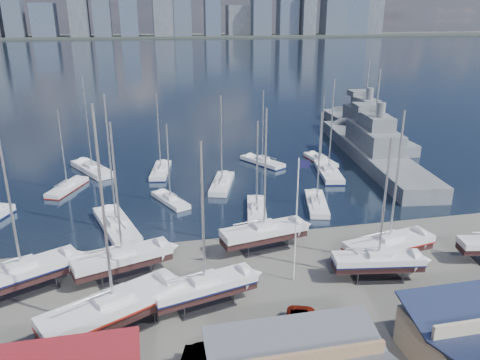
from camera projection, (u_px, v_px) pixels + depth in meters
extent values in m
plane|color=#605E59|center=(249.00, 280.00, 47.16)|extent=(1400.00, 1400.00, 0.00)
cube|color=#182837|center=(150.00, 54.00, 333.11)|extent=(1400.00, 600.00, 0.40)
cube|color=#2D332D|center=(143.00, 37.00, 572.48)|extent=(1400.00, 80.00, 2.20)
cube|color=#3D4756|center=(13.00, 11.00, 527.53)|extent=(19.55, 21.83, 55.97)
cube|color=#475166|center=(44.00, 20.00, 542.56)|extent=(26.03, 30.49, 37.14)
cube|color=#3D4756|center=(101.00, 6.00, 541.17)|extent=(19.42, 28.42, 67.60)
cube|color=#475166|center=(128.00, 12.00, 552.41)|extent=(20.24, 23.80, 54.09)
cube|color=#595E66|center=(163.00, 12.00, 557.53)|extent=(24.62, 19.72, 54.00)
cube|color=#3D4756|center=(182.00, 12.00, 559.91)|extent=(20.75, 17.93, 55.97)
cube|color=#475166|center=(212.00, 17.00, 567.74)|extent=(18.36, 16.25, 43.03)
cube|color=#595E66|center=(238.00, 20.00, 593.58)|extent=(28.49, 22.03, 35.69)
cube|color=#3D4756|center=(261.00, 15.00, 580.02)|extent=(23.34, 17.87, 49.11)
cube|color=#475166|center=(288.00, 4.00, 597.06)|extent=(25.35, 19.79, 75.95)
cube|color=#595E66|center=(307.00, 11.00, 598.74)|extent=(17.00, 27.45, 57.67)
cube|color=#475166|center=(354.00, 5.00, 618.36)|extent=(30.82, 28.37, 74.41)
cube|color=#595E66|center=(374.00, 4.00, 625.47)|extent=(21.74, 17.03, 77.48)
cube|color=#50535B|center=(303.00, 359.00, 31.23)|extent=(12.60, 8.40, 1.27)
cube|color=#2D2D33|center=(25.00, 292.00, 45.07)|extent=(6.36, 4.99, 0.16)
cube|color=black|center=(23.00, 278.00, 44.56)|extent=(10.51, 7.01, 0.84)
cube|color=silver|center=(22.00, 270.00, 44.28)|extent=(10.72, 7.40, 0.84)
cube|color=#0D1543|center=(22.00, 273.00, 44.41)|extent=(10.82, 7.47, 0.17)
cube|color=silver|center=(21.00, 264.00, 44.06)|extent=(3.15, 2.77, 0.50)
cylinder|color=#B2B2B7|center=(9.00, 196.00, 41.78)|extent=(0.22, 0.22, 14.21)
cube|color=#2D2D33|center=(116.00, 330.00, 39.57)|extent=(7.25, 5.76, 0.16)
cube|color=black|center=(114.00, 314.00, 39.04)|extent=(11.95, 8.14, 0.96)
cube|color=silver|center=(113.00, 304.00, 38.72)|extent=(12.19, 8.58, 0.96)
cube|color=maroon|center=(114.00, 309.00, 38.86)|extent=(12.31, 8.67, 0.19)
cube|color=silver|center=(112.00, 297.00, 38.48)|extent=(3.60, 3.19, 0.50)
cylinder|color=#B2B2B7|center=(103.00, 209.00, 35.87)|extent=(0.22, 0.22, 16.21)
cube|color=#2D2D33|center=(124.00, 276.00, 47.78)|extent=(5.93, 4.06, 0.16)
cube|color=black|center=(123.00, 263.00, 47.28)|extent=(10.11, 5.32, 0.79)
cube|color=silver|center=(122.00, 256.00, 47.02)|extent=(10.24, 5.72, 0.79)
cube|color=silver|center=(122.00, 250.00, 46.81)|extent=(2.86, 2.35, 0.50)
cylinder|color=#B2B2B7|center=(116.00, 190.00, 44.68)|extent=(0.22, 0.22, 13.32)
cube|color=#2D2D33|center=(205.00, 305.00, 42.92)|extent=(5.70, 3.65, 0.16)
cube|color=black|center=(205.00, 291.00, 42.42)|extent=(9.84, 4.60, 0.77)
cube|color=silver|center=(205.00, 284.00, 42.16)|extent=(9.94, 4.99, 0.77)
cube|color=#0D1543|center=(205.00, 287.00, 42.28)|extent=(10.04, 5.04, 0.15)
cube|color=silver|center=(205.00, 278.00, 41.95)|extent=(2.72, 2.16, 0.50)
cylinder|color=#B2B2B7|center=(203.00, 214.00, 39.89)|extent=(0.22, 0.22, 12.92)
cube|color=#2D2D33|center=(264.00, 248.00, 53.52)|extent=(5.86, 3.51, 0.16)
cube|color=black|center=(264.00, 236.00, 53.02)|extent=(10.23, 4.23, 0.80)
cube|color=silver|center=(264.00, 230.00, 52.75)|extent=(10.31, 4.64, 0.80)
cube|color=silver|center=(264.00, 225.00, 52.54)|extent=(2.76, 2.12, 0.50)
cylinder|color=#B2B2B7|center=(265.00, 170.00, 50.39)|extent=(0.22, 0.22, 13.44)
cube|color=#2D2D33|center=(376.00, 278.00, 47.43)|extent=(5.22, 2.99, 0.16)
cube|color=black|center=(377.00, 265.00, 46.94)|extent=(9.19, 3.48, 0.72)
cube|color=silver|center=(378.00, 259.00, 46.70)|extent=(9.25, 3.85, 0.72)
cube|color=#0D1543|center=(378.00, 262.00, 46.81)|extent=(9.34, 3.89, 0.14)
cube|color=silver|center=(379.00, 253.00, 46.50)|extent=(2.45, 1.83, 0.50)
cylinder|color=#B2B2B7|center=(385.00, 199.00, 44.58)|extent=(0.22, 0.22, 12.11)
cube|color=#2D2D33|center=(387.00, 261.00, 50.61)|extent=(5.98, 3.58, 0.16)
cube|color=black|center=(388.00, 249.00, 50.10)|extent=(10.45, 4.31, 0.81)
cube|color=silver|center=(389.00, 242.00, 49.83)|extent=(10.54, 4.73, 0.81)
cube|color=maroon|center=(389.00, 245.00, 49.95)|extent=(10.64, 4.78, 0.16)
cube|color=silver|center=(390.00, 236.00, 49.61)|extent=(2.82, 2.16, 0.50)
cylinder|color=#B2B2B7|center=(397.00, 178.00, 47.42)|extent=(0.22, 0.22, 13.74)
cube|color=black|center=(68.00, 191.00, 71.68)|extent=(5.40, 8.73, 0.69)
cube|color=silver|center=(67.00, 187.00, 71.45)|extent=(5.73, 8.88, 0.69)
cube|color=maroon|center=(68.00, 189.00, 71.55)|extent=(5.78, 8.97, 0.14)
cube|color=silver|center=(67.00, 184.00, 71.25)|extent=(2.21, 2.56, 0.50)
cylinder|color=#B2B2B7|center=(62.00, 148.00, 69.40)|extent=(0.22, 0.22, 11.67)
cube|color=black|center=(93.00, 174.00, 79.95)|extent=(7.62, 11.03, 0.89)
cube|color=silver|center=(92.00, 169.00, 79.65)|extent=(8.03, 11.25, 0.89)
cube|color=silver|center=(92.00, 165.00, 79.42)|extent=(2.97, 3.33, 0.50)
cylinder|color=#B2B2B7|center=(87.00, 123.00, 77.02)|extent=(0.22, 0.22, 15.00)
cube|color=black|center=(117.00, 232.00, 58.46)|extent=(5.92, 12.02, 0.94)
cube|color=silver|center=(116.00, 225.00, 58.15)|extent=(6.39, 12.15, 0.94)
cube|color=#0D1543|center=(117.00, 228.00, 58.30)|extent=(6.46, 12.28, 0.19)
cube|color=silver|center=(116.00, 220.00, 57.91)|extent=(2.70, 3.36, 0.50)
cylinder|color=#B2B2B7|center=(110.00, 161.00, 55.38)|extent=(0.22, 0.22, 15.80)
cube|color=black|center=(171.00, 204.00, 66.79)|extent=(4.90, 8.01, 0.63)
cube|color=silver|center=(170.00, 200.00, 66.58)|extent=(5.21, 8.14, 0.63)
cube|color=silver|center=(170.00, 196.00, 66.39)|extent=(2.01, 2.35, 0.50)
cylinder|color=#B2B2B7|center=(168.00, 162.00, 64.70)|extent=(0.22, 0.22, 10.69)
cube|color=black|center=(161.00, 175.00, 79.26)|extent=(3.87, 9.65, 0.75)
cube|color=silver|center=(161.00, 171.00, 79.01)|extent=(4.26, 9.72, 0.75)
cube|color=#0D1543|center=(161.00, 172.00, 79.13)|extent=(4.30, 9.81, 0.15)
cube|color=silver|center=(161.00, 167.00, 78.81)|extent=(1.97, 2.59, 0.50)
cylinder|color=#B2B2B7|center=(159.00, 132.00, 76.79)|extent=(0.22, 0.22, 12.69)
cube|color=black|center=(257.00, 214.00, 63.55)|extent=(3.93, 8.96, 0.70)
cube|color=silver|center=(257.00, 209.00, 63.32)|extent=(4.29, 9.04, 0.70)
cube|color=maroon|center=(257.00, 211.00, 63.42)|extent=(4.33, 9.13, 0.14)
cube|color=silver|center=(257.00, 205.00, 63.12)|extent=(1.91, 2.45, 0.50)
cylinder|color=#B2B2B7|center=(257.00, 165.00, 61.25)|extent=(0.22, 0.22, 11.77)
cube|color=black|center=(222.00, 188.00, 73.06)|extent=(5.29, 10.09, 0.79)
cube|color=silver|center=(222.00, 184.00, 72.80)|extent=(5.68, 10.22, 0.79)
cube|color=silver|center=(222.00, 180.00, 72.59)|extent=(2.34, 2.86, 0.50)
cylinder|color=#B2B2B7|center=(221.00, 140.00, 70.47)|extent=(0.22, 0.22, 13.30)
cube|color=black|center=(262.00, 165.00, 84.18)|extent=(6.39, 9.06, 0.73)
cube|color=silver|center=(262.00, 162.00, 83.94)|extent=(6.73, 9.25, 0.73)
cube|color=#0D1543|center=(262.00, 163.00, 84.05)|extent=(6.79, 9.34, 0.15)
cube|color=silver|center=(262.00, 158.00, 83.74)|extent=(2.46, 2.75, 0.50)
cylinder|color=#B2B2B7|center=(263.00, 126.00, 81.77)|extent=(0.22, 0.22, 12.38)
cube|color=black|center=(316.00, 208.00, 65.42)|extent=(4.53, 9.53, 0.74)
cube|color=silver|center=(317.00, 203.00, 65.18)|extent=(4.90, 9.63, 0.74)
cube|color=silver|center=(317.00, 199.00, 64.97)|extent=(2.10, 2.64, 0.50)
cylinder|color=#B2B2B7|center=(319.00, 158.00, 62.98)|extent=(0.22, 0.22, 12.52)
cube|color=black|center=(328.00, 177.00, 78.51)|extent=(4.69, 11.37, 0.89)
cube|color=silver|center=(328.00, 172.00, 78.22)|extent=(5.14, 11.46, 0.89)
cube|color=#0D1543|center=(328.00, 174.00, 78.35)|extent=(5.20, 11.57, 0.18)
cube|color=silver|center=(329.00, 168.00, 77.99)|extent=(2.35, 3.07, 0.50)
cylinder|color=#B2B2B7|center=(332.00, 125.00, 75.59)|extent=(0.22, 0.22, 14.95)
cube|color=black|center=(320.00, 163.00, 85.28)|extent=(3.23, 8.89, 0.70)
cube|color=silver|center=(320.00, 160.00, 85.05)|extent=(3.59, 8.94, 0.70)
cube|color=maroon|center=(320.00, 161.00, 85.16)|extent=(3.62, 9.03, 0.14)
cube|color=silver|center=(321.00, 157.00, 84.85)|extent=(1.74, 2.35, 0.50)
cylinder|color=#B2B2B7|center=(322.00, 126.00, 82.99)|extent=(0.22, 0.22, 11.74)
cube|color=slate|center=(372.00, 157.00, 86.64)|extent=(13.24, 45.70, 4.06)
cube|color=slate|center=(374.00, 137.00, 85.36)|extent=(7.85, 16.43, 3.60)
cube|color=slate|center=(375.00, 121.00, 84.37)|extent=(5.51, 9.53, 2.40)
cube|color=slate|center=(368.00, 107.00, 88.05)|extent=(5.62, 5.15, 1.20)
cylinder|color=#B2B2B7|center=(378.00, 92.00, 82.65)|extent=(0.30, 0.30, 8.00)
cube|color=slate|center=(363.00, 132.00, 105.39)|extent=(8.06, 38.97, 3.48)
cube|color=slate|center=(364.00, 117.00, 104.22)|extent=(5.60, 13.77, 3.60)
cube|color=slate|center=(365.00, 103.00, 103.22)|extent=(4.09, 7.91, 2.40)
cube|color=slate|center=(359.00, 93.00, 106.26)|extent=(4.52, 4.08, 1.20)
cylinder|color=#B2B2B7|center=(368.00, 80.00, 101.50)|extent=(0.30, 0.30, 8.00)
imported|color=gray|center=(214.00, 357.00, 35.35)|extent=(5.05, 3.00, 1.57)
imported|color=gray|center=(301.00, 326.00, 38.96)|extent=(4.12, 5.85, 1.48)
imported|color=gray|center=(327.00, 347.00, 36.44)|extent=(4.14, 5.83, 1.57)
cylinder|color=white|center=(296.00, 222.00, 45.08)|extent=(0.12, 0.12, 12.86)
cube|color=#13123A|center=(304.00, 164.00, 43.27)|extent=(1.07, 0.05, 0.75)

